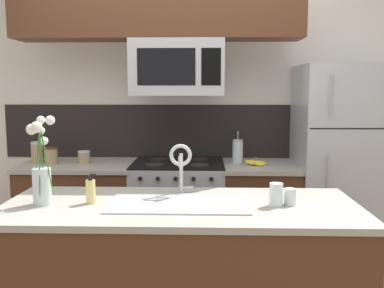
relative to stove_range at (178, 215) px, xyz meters
name	(u,v)px	position (x,y,z in m)	size (l,w,h in m)	color
rear_partition	(213,114)	(0.30, 0.38, 0.84)	(5.20, 0.10, 2.60)	silver
splash_band	(180,131)	(0.00, 0.32, 0.69)	(3.20, 0.01, 0.48)	black
back_counter_left	(81,215)	(-0.84, 0.00, -0.01)	(0.95, 0.65, 0.91)	#4C2B19
back_counter_right	(259,217)	(0.68, 0.00, -0.01)	(0.64, 0.65, 0.91)	#4C2B19
stove_range	(178,215)	(0.00, 0.00, 0.00)	(0.76, 0.64, 0.93)	#A8AAAF
microwave	(178,68)	(0.00, -0.02, 1.24)	(0.74, 0.40, 0.44)	#A8AAAF
upper_cabinet_band	(158,1)	(-0.15, -0.05, 1.76)	(2.28, 0.34, 0.60)	#4C2B19
refrigerator	(343,170)	(1.38, 0.02, 0.40)	(0.78, 0.74, 1.72)	#A8AAAF
storage_jar_tall	(37,152)	(-1.20, 0.01, 0.54)	(0.10, 0.10, 0.18)	#997F5B
storage_jar_medium	(51,156)	(-1.06, -0.04, 0.52)	(0.11, 0.11, 0.14)	#997F5B
storage_jar_short	(84,157)	(-0.79, -0.01, 0.50)	(0.10, 0.10, 0.11)	#997F5B
banana_bunch	(256,163)	(0.64, -0.06, 0.47)	(0.19, 0.13, 0.07)	yellow
french_press	(238,151)	(0.50, 0.06, 0.55)	(0.09, 0.09, 0.27)	silver
island_counter	(181,283)	(0.09, -1.25, -0.01)	(1.95, 0.79, 0.91)	#4C2B19
kitchen_sink	(179,216)	(0.08, -1.25, 0.38)	(0.76, 0.42, 0.16)	#ADAFB5
sink_faucet	(181,162)	(0.08, -1.04, 0.65)	(0.14, 0.14, 0.31)	#B7BABF
dish_soap_bottle	(91,191)	(-0.40, -1.25, 0.52)	(0.06, 0.05, 0.16)	#DBCC75
drinking_glass	(276,195)	(0.61, -1.27, 0.51)	(0.07, 0.07, 0.13)	silver
spare_glass	(290,197)	(0.69, -1.25, 0.49)	(0.07, 0.07, 0.09)	silver
flower_vase	(41,174)	(-0.66, -1.28, 0.62)	(0.18, 0.18, 0.49)	silver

